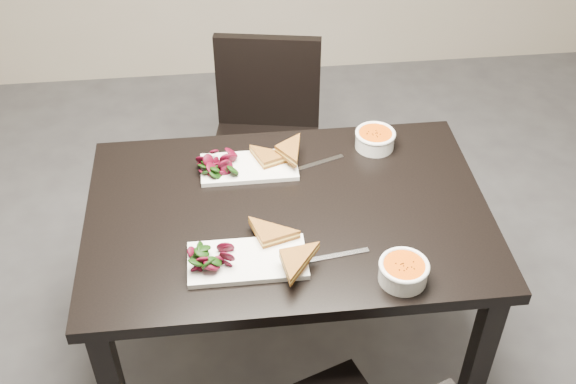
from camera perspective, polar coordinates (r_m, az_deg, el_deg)
The scene contains 12 objects.
table at distance 2.15m, azimuth 0.00°, elevation -3.41°, with size 1.20×0.80×0.75m.
chair_far at distance 2.86m, azimuth -1.78°, elevation 4.94°, with size 0.49×0.49×0.85m.
plate_near at distance 1.93m, azimuth -3.32°, elevation -5.59°, with size 0.33×0.16×0.02m, color white.
sandwich_near at distance 1.92m, azimuth -1.44°, elevation -4.41°, with size 0.16×0.12×0.05m, color #A96623, non-canonical shape.
salad_near at distance 1.91m, azimuth -6.36°, elevation -5.17°, with size 0.10×0.09×0.04m, color black, non-canonical shape.
soup_bowl_near at distance 1.89m, azimuth 9.38°, elevation -6.33°, with size 0.14×0.14×0.06m.
cutlery_near at distance 1.95m, azimuth 4.06°, elevation -5.16°, with size 0.18×0.02×0.00m, color silver.
plate_far at distance 2.23m, azimuth -3.18°, elevation 2.04°, with size 0.31×0.15×0.02m, color white.
sandwich_far at distance 2.20m, azimuth -1.50°, elevation 2.58°, with size 0.15×0.11×0.05m, color #A96623, non-canonical shape.
salad_far at distance 2.22m, azimuth -5.79°, elevation 2.44°, with size 0.10×0.09×0.04m, color black, non-canonical shape.
soup_bowl_far at distance 2.33m, azimuth 7.09°, elevation 4.35°, with size 0.13×0.13×0.06m.
cutlery_far at distance 2.26m, azimuth 2.48°, elevation 2.36°, with size 0.18×0.02×0.00m, color silver.
Camera 1 is at (-0.37, -1.12, 2.15)m, focal length 43.70 mm.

